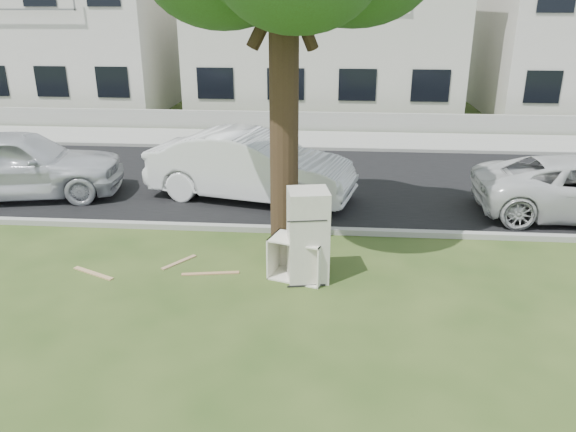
# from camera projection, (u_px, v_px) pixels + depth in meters

# --- Properties ---
(ground) EXTENTS (120.00, 120.00, 0.00)m
(ground) POSITION_uv_depth(u_px,v_px,m) (298.00, 288.00, 9.52)
(ground) COLOR #284016
(road) EXTENTS (120.00, 7.00, 0.01)m
(road) POSITION_uv_depth(u_px,v_px,m) (313.00, 182.00, 15.11)
(road) COLOR black
(road) RESTS_ON ground
(kerb_near) EXTENTS (120.00, 0.18, 0.12)m
(kerb_near) POSITION_uv_depth(u_px,v_px,m) (306.00, 233.00, 11.80)
(kerb_near) COLOR gray
(kerb_near) RESTS_ON ground
(kerb_far) EXTENTS (120.00, 0.18, 0.12)m
(kerb_far) POSITION_uv_depth(u_px,v_px,m) (317.00, 150.00, 18.42)
(kerb_far) COLOR gray
(kerb_far) RESTS_ON ground
(sidewalk) EXTENTS (120.00, 2.80, 0.01)m
(sidewalk) POSITION_uv_depth(u_px,v_px,m) (319.00, 140.00, 19.77)
(sidewalk) COLOR gray
(sidewalk) RESTS_ON ground
(low_wall) EXTENTS (120.00, 0.15, 0.70)m
(low_wall) POSITION_uv_depth(u_px,v_px,m) (320.00, 121.00, 21.13)
(low_wall) COLOR gray
(low_wall) RESTS_ON ground
(townhouse_left) EXTENTS (10.20, 8.16, 7.04)m
(townhouse_left) POSITION_uv_depth(u_px,v_px,m) (61.00, 27.00, 25.49)
(townhouse_left) COLOR beige
(townhouse_left) RESTS_ON ground
(townhouse_center) EXTENTS (11.22, 8.16, 7.44)m
(townhouse_center) POSITION_uv_depth(u_px,v_px,m) (325.00, 23.00, 24.50)
(townhouse_center) COLOR beige
(townhouse_center) RESTS_ON ground
(fridge) EXTENTS (0.77, 0.73, 1.63)m
(fridge) POSITION_uv_depth(u_px,v_px,m) (308.00, 236.00, 9.56)
(fridge) COLOR #B7B0A5
(fridge) RESTS_ON ground
(cabinet) EXTENTS (1.09, 0.85, 0.74)m
(cabinet) POSITION_uv_depth(u_px,v_px,m) (298.00, 258.00, 9.76)
(cabinet) COLOR silver
(cabinet) RESTS_ON ground
(plank_a) EXTENTS (1.02, 0.25, 0.02)m
(plank_a) POSITION_uv_depth(u_px,v_px,m) (211.00, 273.00, 10.01)
(plank_a) COLOR #AB7E52
(plank_a) RESTS_ON ground
(plank_b) EXTENTS (0.88, 0.49, 0.02)m
(plank_b) POSITION_uv_depth(u_px,v_px,m) (93.00, 273.00, 10.01)
(plank_b) COLOR tan
(plank_b) RESTS_ON ground
(plank_c) EXTENTS (0.53, 0.68, 0.02)m
(plank_c) POSITION_uv_depth(u_px,v_px,m) (179.00, 262.00, 10.44)
(plank_c) COLOR #A2805A
(plank_c) RESTS_ON ground
(car_center) EXTENTS (5.27, 2.83, 1.65)m
(car_center) POSITION_uv_depth(u_px,v_px,m) (251.00, 166.00, 13.61)
(car_center) COLOR silver
(car_center) RESTS_ON ground
(car_left) EXTENTS (5.26, 2.97, 1.69)m
(car_left) POSITION_uv_depth(u_px,v_px,m) (18.00, 164.00, 13.72)
(car_left) COLOR silver
(car_left) RESTS_ON ground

